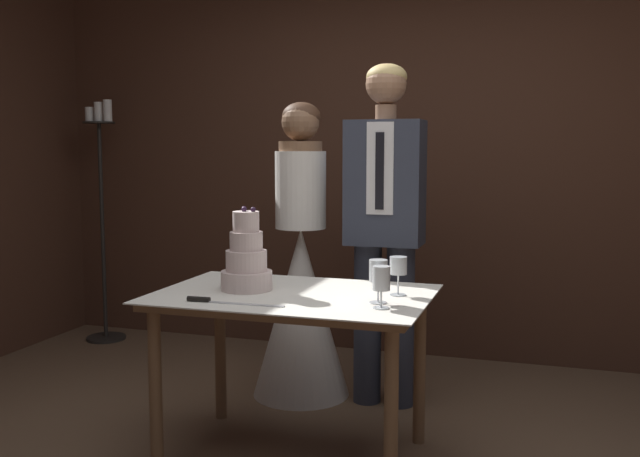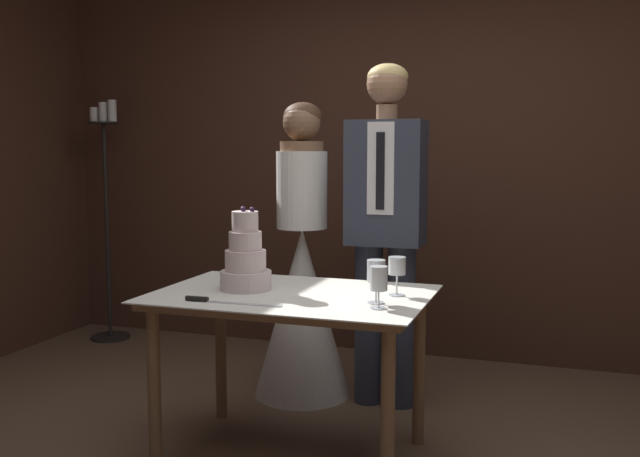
# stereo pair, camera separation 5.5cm
# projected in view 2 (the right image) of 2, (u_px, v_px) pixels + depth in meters

# --- Properties ---
(wall_back) EXTENTS (5.38, 0.12, 2.93)m
(wall_back) POSITION_uv_depth(u_px,v_px,m) (416.00, 136.00, 4.71)
(wall_back) COLOR #472B1E
(wall_back) RESTS_ON ground_plane
(cake_table) EXTENTS (1.21, 0.81, 0.75)m
(cake_table) POSITION_uv_depth(u_px,v_px,m) (292.00, 314.00, 3.15)
(cake_table) COLOR brown
(cake_table) RESTS_ON ground_plane
(tiered_cake) EXTENTS (0.23, 0.23, 0.38)m
(tiered_cake) POSITION_uv_depth(u_px,v_px,m) (246.00, 261.00, 3.21)
(tiered_cake) COLOR beige
(tiered_cake) RESTS_ON cake_table
(cake_knife) EXTENTS (0.43, 0.04, 0.02)m
(cake_knife) POSITION_uv_depth(u_px,v_px,m) (214.00, 301.00, 2.95)
(cake_knife) COLOR silver
(cake_knife) RESTS_ON cake_table
(wine_glass_near) EXTENTS (0.08, 0.08, 0.18)m
(wine_glass_near) POSITION_uv_depth(u_px,v_px,m) (376.00, 273.00, 2.93)
(wine_glass_near) COLOR silver
(wine_glass_near) RESTS_ON cake_table
(wine_glass_middle) EXTENTS (0.07, 0.07, 0.17)m
(wine_glass_middle) POSITION_uv_depth(u_px,v_px,m) (379.00, 281.00, 2.83)
(wine_glass_middle) COLOR silver
(wine_glass_middle) RESTS_ON cake_table
(wine_glass_far) EXTENTS (0.08, 0.08, 0.17)m
(wine_glass_far) POSITION_uv_depth(u_px,v_px,m) (397.00, 268.00, 3.08)
(wine_glass_far) COLOR silver
(wine_glass_far) RESTS_ON cake_table
(bride) EXTENTS (0.54, 0.54, 1.63)m
(bride) POSITION_uv_depth(u_px,v_px,m) (302.00, 289.00, 3.97)
(bride) COLOR white
(bride) RESTS_ON ground_plane
(groom) EXTENTS (0.40, 0.25, 1.82)m
(groom) POSITION_uv_depth(u_px,v_px,m) (386.00, 216.00, 3.77)
(groom) COLOR #333847
(groom) RESTS_ON ground_plane
(candle_stand) EXTENTS (0.28, 0.28, 1.72)m
(candle_stand) POSITION_uv_depth(u_px,v_px,m) (107.00, 219.00, 5.12)
(candle_stand) COLOR black
(candle_stand) RESTS_ON ground_plane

